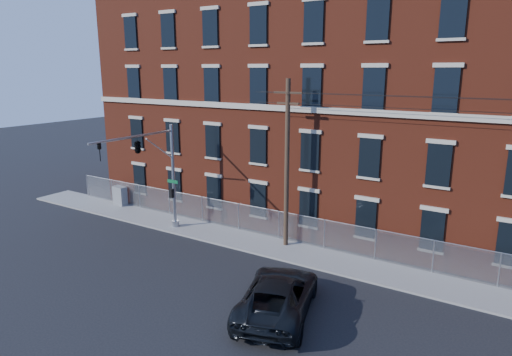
{
  "coord_description": "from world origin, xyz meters",
  "views": [
    {
      "loc": [
        14.37,
        -17.46,
        10.65
      ],
      "look_at": [
        0.85,
        4.0,
        4.51
      ],
      "focal_mm": 31.79,
      "sensor_mm": 36.0,
      "label": 1
    }
  ],
  "objects_px": {
    "traffic_signal_mast": "(147,156)",
    "utility_pole_near": "(287,161)",
    "pickup_truck": "(278,295)",
    "utility_cabinet": "(120,196)"
  },
  "relations": [
    {
      "from": "pickup_truck",
      "to": "utility_pole_near",
      "type": "bearing_deg",
      "value": -80.93
    },
    {
      "from": "utility_pole_near",
      "to": "utility_cabinet",
      "type": "bearing_deg",
      "value": 178.49
    },
    {
      "from": "utility_pole_near",
      "to": "pickup_truck",
      "type": "bearing_deg",
      "value": -64.02
    },
    {
      "from": "traffic_signal_mast",
      "to": "utility_pole_near",
      "type": "bearing_deg",
      "value": 23.14
    },
    {
      "from": "traffic_signal_mast",
      "to": "utility_cabinet",
      "type": "relative_size",
      "value": 4.74
    },
    {
      "from": "traffic_signal_mast",
      "to": "utility_pole_near",
      "type": "distance_m",
      "value": 8.7
    },
    {
      "from": "utility_pole_near",
      "to": "traffic_signal_mast",
      "type": "bearing_deg",
      "value": -156.86
    },
    {
      "from": "utility_cabinet",
      "to": "pickup_truck",
      "type": "bearing_deg",
      "value": -15.03
    },
    {
      "from": "traffic_signal_mast",
      "to": "pickup_truck",
      "type": "relative_size",
      "value": 1.11
    },
    {
      "from": "pickup_truck",
      "to": "utility_cabinet",
      "type": "xyz_separation_m",
      "value": [
        -18.57,
        7.45,
        -0.02
      ]
    }
  ]
}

